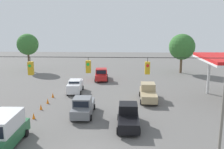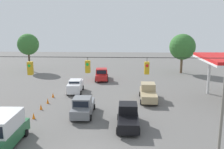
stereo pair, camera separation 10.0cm
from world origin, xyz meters
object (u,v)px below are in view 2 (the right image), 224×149
Objects in this scene: pickup_truck_tan_oncoming_far at (148,93)px; sedan_white_withflow_far at (75,86)px; pickup_truck_black_crossing_near at (128,117)px; pickup_truck_red_withflow_deep at (102,75)px; traffic_cone_third at (34,116)px; tree_horizon_right at (28,44)px; traffic_cone_second at (23,125)px; tree_horizon_left at (182,47)px; traffic_cone_nearest at (11,137)px; box_truck_green_parked_shoulder at (3,131)px; traffic_cone_fourth at (41,107)px; overhead_signal_span at (88,92)px; traffic_cone_farthest at (53,95)px; traffic_cone_fifth at (48,101)px; pickup_truck_grey_withflow_mid at (83,107)px.

sedan_white_withflow_far is at bearing -17.28° from pickup_truck_tan_oncoming_far.
pickup_truck_tan_oncoming_far is 1.06× the size of pickup_truck_black_crossing_near.
pickup_truck_red_withflow_deep is 13.35m from pickup_truck_tan_oncoming_far.
traffic_cone_third is 29.10m from tree_horizon_right.
tree_horizon_left is (-20.75, -28.19, 4.87)m from traffic_cone_second.
pickup_truck_black_crossing_near is at bearing -160.06° from traffic_cone_nearest.
pickup_truck_tan_oncoming_far is 20.73m from tree_horizon_left.
box_truck_green_parked_shoulder is 9.19× the size of traffic_cone_fourth.
overhead_signal_span is at bearing 161.39° from traffic_cone_nearest.
tree_horizon_left reaches higher than traffic_cone_farthest.
traffic_cone_nearest is 1.00× the size of traffic_cone_fifth.
pickup_truck_grey_withflow_mid is 0.67× the size of tree_horizon_right.
pickup_truck_red_withflow_deep is 8.31× the size of traffic_cone_nearest.
traffic_cone_farthest is (-0.09, -13.62, -0.98)m from box_truck_green_parked_shoulder.
pickup_truck_grey_withflow_mid is (0.43, 17.20, -0.00)m from pickup_truck_red_withflow_deep.
pickup_truck_grey_withflow_mid and pickup_truck_black_crossing_near have the same top height.
traffic_cone_farthest is at bearing 45.73° from sedan_white_withflow_far.
pickup_truck_red_withflow_deep is at bearing -112.21° from traffic_cone_fifth.
pickup_truck_grey_withflow_mid is 29.33m from tree_horizon_left.
sedan_white_withflow_far reaches higher than traffic_cone_third.
traffic_cone_second is at bearing -34.99° from overhead_signal_span.
traffic_cone_third is (-0.25, -5.97, -0.98)m from box_truck_green_parked_shoulder.
traffic_cone_fourth is (-0.08, -8.78, -0.98)m from box_truck_green_parked_shoulder.
traffic_cone_nearest is (9.82, 3.56, -0.65)m from pickup_truck_black_crossing_near.
traffic_cone_fifth is at bearing -90.87° from box_truck_green_parked_shoulder.
pickup_truck_red_withflow_deep is at bearing -91.42° from pickup_truck_grey_withflow_mid.
pickup_truck_grey_withflow_mid is 7.81× the size of traffic_cone_farthest.
traffic_cone_nearest is 0.09× the size of tree_horizon_left.
traffic_cone_nearest is at bearing 51.20° from pickup_truck_grey_withflow_mid.
pickup_truck_tan_oncoming_far is 8.29× the size of traffic_cone_second.
traffic_cone_third is at bearing 73.72° from pickup_truck_red_withflow_deep.
tree_horizon_right is at bearing -64.15° from traffic_cone_fifth.
traffic_cone_second is 2.53m from traffic_cone_third.
box_truck_green_parked_shoulder is 38.13m from tree_horizon_left.
tree_horizon_left is at bearing -124.08° from traffic_cone_nearest.
traffic_cone_farthest is at bearing -89.50° from traffic_cone_second.
pickup_truck_red_withflow_deep reaches higher than traffic_cone_fifth.
box_truck_green_parked_shoulder is 10.97m from pickup_truck_black_crossing_near.
sedan_white_withflow_far is 13.02m from traffic_cone_second.
box_truck_green_parked_shoulder is 9.19× the size of traffic_cone_second.
pickup_truck_black_crossing_near is (-4.78, 2.71, -0.00)m from pickup_truck_grey_withflow_mid.
traffic_cone_nearest is 33.74m from tree_horizon_right.
pickup_truck_tan_oncoming_far is 30.47m from tree_horizon_right.
pickup_truck_tan_oncoming_far is at bearing -161.13° from traffic_cone_fourth.
pickup_truck_grey_withflow_mid is 8.08m from traffic_cone_nearest.
traffic_cone_third is at bearing -47.15° from overhead_signal_span.
traffic_cone_fifth is (9.82, -6.52, -0.65)m from pickup_truck_black_crossing_near.
tree_horizon_right is at bearing -68.44° from traffic_cone_third.
traffic_cone_third is at bearing 14.18° from pickup_truck_grey_withflow_mid.
traffic_cone_fifth is (6.89, -12.41, -4.66)m from overhead_signal_span.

